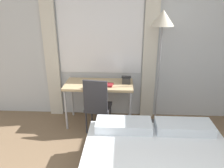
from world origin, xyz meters
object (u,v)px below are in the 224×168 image
book (104,84)px  desk_chair (97,104)px  telephone (126,80)px  desk (99,87)px  standing_lamp (162,28)px

book → desk_chair: bearing=-115.2°
desk_chair → telephone: size_ratio=5.66×
desk → standing_lamp: size_ratio=0.59×
desk → standing_lamp: bearing=-1.0°
desk_chair → book: size_ratio=3.11×
desk → book: (0.10, -0.08, 0.08)m
desk_chair → standing_lamp: bearing=22.4°
standing_lamp → book: (-0.90, -0.06, -0.92)m
telephone → book: size_ratio=0.55×
telephone → book: 0.40m
telephone → desk: bearing=-171.2°
desk_chair → standing_lamp: 1.57m
desk → book: 0.15m
desk_chair → telephone: (0.47, 0.36, 0.29)m
desk_chair → telephone: bearing=44.9°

